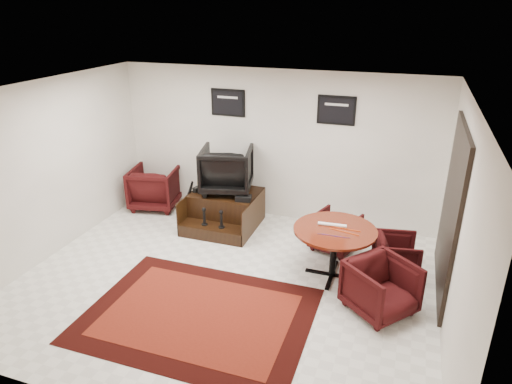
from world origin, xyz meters
TOP-DOWN VIEW (x-y plane):
  - ground at (0.00, 0.00)m, footprint 6.00×6.00m
  - room_shell at (0.41, 0.12)m, footprint 6.02×5.02m
  - area_rug at (-0.03, -0.82)m, footprint 2.95×2.21m
  - shine_podium at (-0.73, 1.79)m, footprint 1.23×1.26m
  - shine_chair at (-0.73, 1.92)m, footprint 1.06×1.02m
  - shoes_pair at (-1.17, 1.74)m, footprint 0.26×0.29m
  - polish_kit at (-0.28, 1.59)m, footprint 0.29×0.23m
  - umbrella_black at (-1.42, 1.63)m, footprint 0.33×0.12m
  - umbrella_hooked at (-1.47, 1.77)m, footprint 0.30×0.11m
  - armchair_side at (-2.37, 2.10)m, footprint 1.04×0.99m
  - meeting_table at (1.48, 0.71)m, footprint 1.22×1.22m
  - table_chair_back at (1.37, 1.55)m, footprint 0.85×0.82m
  - table_chair_window at (2.37, 1.11)m, footprint 0.71×0.74m
  - table_chair_corner at (2.22, 0.06)m, footprint 1.06×1.07m
  - paper_roll at (1.42, 0.78)m, footprint 0.42×0.08m
  - table_clutter at (1.59, 0.64)m, footprint 0.57×0.31m

SIDE VIEW (x-z plane):
  - ground at x=0.00m, z-range 0.00..0.00m
  - area_rug at x=-0.03m, z-range 0.00..0.01m
  - shine_podium at x=-0.73m, z-range -0.02..0.61m
  - table_chair_window at x=2.37m, z-range 0.00..0.67m
  - table_chair_back at x=1.37m, z-range 0.00..0.70m
  - table_chair_corner at x=2.22m, z-range 0.00..0.80m
  - umbrella_hooked at x=-1.47m, z-range 0.00..0.82m
  - umbrella_black at x=-1.42m, z-range 0.00..0.89m
  - armchair_side at x=-2.37m, z-range 0.00..0.92m
  - shoes_pair at x=-1.17m, z-range 0.63..0.72m
  - polish_kit at x=-0.28m, z-range 0.63..0.72m
  - meeting_table at x=1.48m, z-range 0.30..1.10m
  - table_clutter at x=1.59m, z-range 0.80..0.81m
  - paper_roll at x=1.42m, z-range 0.80..0.85m
  - shine_chair at x=-0.73m, z-range 0.63..1.55m
  - room_shell at x=0.41m, z-range 0.38..3.19m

